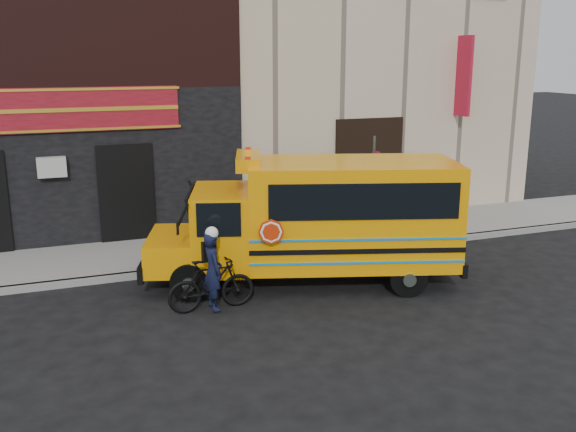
{
  "coord_description": "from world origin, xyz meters",
  "views": [
    {
      "loc": [
        -5.02,
        -11.65,
        4.98
      ],
      "look_at": [
        0.04,
        1.85,
        1.35
      ],
      "focal_mm": 40.0,
      "sensor_mm": 36.0,
      "label": 1
    }
  ],
  "objects_px": {
    "bicycle": "(211,285)",
    "school_bus": "(321,217)",
    "sign_pole": "(373,188)",
    "cyclist": "(213,273)"
  },
  "relations": [
    {
      "from": "bicycle",
      "to": "school_bus",
      "type": "bearing_deg",
      "value": -75.71
    },
    {
      "from": "school_bus",
      "to": "sign_pole",
      "type": "xyz_separation_m",
      "value": [
        2.25,
        1.79,
        0.15
      ]
    },
    {
      "from": "school_bus",
      "to": "sign_pole",
      "type": "distance_m",
      "value": 2.87
    },
    {
      "from": "bicycle",
      "to": "cyclist",
      "type": "distance_m",
      "value": 0.27
    },
    {
      "from": "school_bus",
      "to": "cyclist",
      "type": "distance_m",
      "value": 2.86
    },
    {
      "from": "sign_pole",
      "to": "cyclist",
      "type": "distance_m",
      "value": 5.61
    },
    {
      "from": "sign_pole",
      "to": "cyclist",
      "type": "relative_size",
      "value": 1.89
    },
    {
      "from": "school_bus",
      "to": "bicycle",
      "type": "relative_size",
      "value": 4.07
    },
    {
      "from": "school_bus",
      "to": "cyclist",
      "type": "xyz_separation_m",
      "value": [
        -2.66,
        -0.8,
        -0.72
      ]
    },
    {
      "from": "sign_pole",
      "to": "cyclist",
      "type": "bearing_deg",
      "value": -152.18
    }
  ]
}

